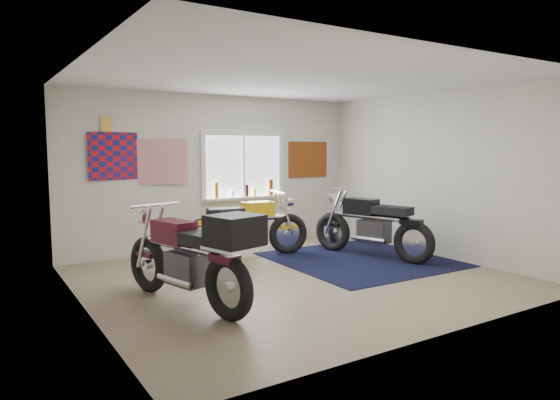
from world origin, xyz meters
TOP-DOWN VIEW (x-y plane):
  - ground at (0.00, 0.00)m, footprint 5.50×5.50m
  - room_shell at (0.00, 0.00)m, footprint 5.50×5.50m
  - navy_rug at (1.47, 0.35)m, footprint 2.56×2.65m
  - window_assembly at (0.50, 2.47)m, footprint 1.66×0.17m
  - oil_bottles at (0.59, 2.40)m, footprint 1.19×0.09m
  - flag_display at (-1.90, 2.48)m, footprint 1.60×0.10m
  - triumph_poster at (1.95, 2.48)m, footprint 0.90×0.03m
  - yellow_triumph at (0.03, 1.50)m, footprint 2.12×0.69m
  - black_chrome_bike at (1.75, 0.41)m, footprint 0.88×2.14m
  - maroon_tourer at (-1.71, -0.49)m, footprint 0.98×2.21m

SIDE VIEW (x-z plane):
  - ground at x=0.00m, z-range 0.00..0.00m
  - navy_rug at x=1.47m, z-range 0.00..0.01m
  - yellow_triumph at x=0.03m, z-range -0.06..1.01m
  - black_chrome_bike at x=1.75m, z-range -0.07..1.06m
  - maroon_tourer at x=-1.71m, z-range 0.02..1.15m
  - oil_bottles at x=0.59m, z-range 0.88..1.18m
  - window_assembly at x=0.50m, z-range 0.74..2.00m
  - triumph_poster at x=1.95m, z-range 1.20..1.90m
  - room_shell at x=0.00m, z-range -1.11..4.39m
  - flag_display at x=-1.90m, z-range 1.56..2.73m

